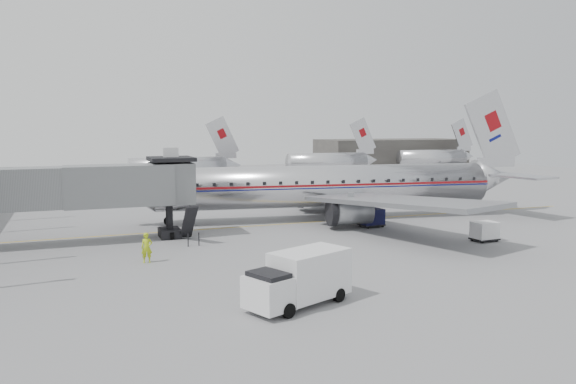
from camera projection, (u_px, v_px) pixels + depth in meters
name	position (u px, v px, depth m)	size (l,w,h in m)	color
ground	(295.00, 237.00, 44.50)	(160.00, 160.00, 0.00)	slate
hangar	(391.00, 154.00, 115.72)	(30.00, 12.00, 6.00)	#393634
apron_line	(302.00, 223.00, 51.13)	(0.15, 60.00, 0.01)	gold
jet_bridge	(68.00, 189.00, 41.52)	(21.00, 6.20, 7.10)	slate
distant_aircraft_near	(179.00, 167.00, 82.52)	(16.39, 3.20, 10.26)	silver
distant_aircraft_mid	(328.00, 161.00, 95.42)	(16.39, 3.20, 10.26)	silver
distant_aircraft_far	(433.00, 157.00, 107.61)	(16.39, 3.20, 10.26)	silver
airliner	(334.00, 186.00, 53.10)	(39.42, 36.30, 12.50)	silver
service_van	(299.00, 278.00, 27.58)	(6.00, 4.14, 2.64)	silver
baggage_cart_navy	(372.00, 217.00, 49.07)	(2.14, 1.71, 1.58)	black
baggage_cart_white	(485.00, 231.00, 42.99)	(1.98, 1.55, 1.49)	white
ramp_worker	(147.00, 248.00, 36.21)	(0.71, 0.47, 1.96)	#ADCA17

